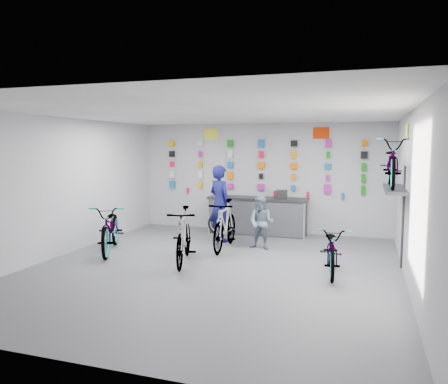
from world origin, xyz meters
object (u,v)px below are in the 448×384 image
(bike_center, at_px, (184,236))
(bike_right, at_px, (332,249))
(counter, at_px, (257,216))
(bike_left, at_px, (111,228))
(bike_service, at_px, (225,225))
(clerk, at_px, (220,203))
(customer, at_px, (261,223))

(bike_center, relative_size, bike_right, 1.08)
(counter, bearing_deg, bike_left, -131.48)
(bike_service, bearing_deg, counter, 78.54)
(bike_right, distance_m, bike_service, 2.77)
(counter, bearing_deg, bike_center, -101.52)
(bike_left, height_order, bike_center, bike_center)
(bike_service, bearing_deg, clerk, 112.67)
(counter, distance_m, clerk, 1.41)
(customer, bearing_deg, bike_service, -153.33)
(counter, height_order, clerk, clerk)
(bike_center, height_order, bike_service, same)
(counter, bearing_deg, customer, -73.09)
(clerk, bearing_deg, counter, -90.29)
(bike_service, relative_size, customer, 1.54)
(counter, relative_size, customer, 2.18)
(bike_service, height_order, clerk, clerk)
(bike_center, xyz_separation_m, customer, (1.20, 1.72, 0.05))
(bike_center, bearing_deg, bike_right, -11.18)
(counter, distance_m, bike_left, 3.99)
(counter, xyz_separation_m, clerk, (-0.68, -1.14, 0.47))
(counter, relative_size, clerk, 1.42)
(clerk, bearing_deg, customer, -173.65)
(bike_left, distance_m, clerk, 2.72)
(counter, distance_m, bike_right, 3.85)
(customer, bearing_deg, bike_right, -34.12)
(bike_left, bearing_deg, bike_center, -35.99)
(bike_left, bearing_deg, bike_service, -0.70)
(bike_left, relative_size, bike_center, 1.09)
(bike_right, distance_m, clerk, 3.56)
(bike_left, distance_m, bike_right, 4.86)
(bike_service, bearing_deg, bike_right, -28.75)
(bike_right, distance_m, customer, 2.26)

